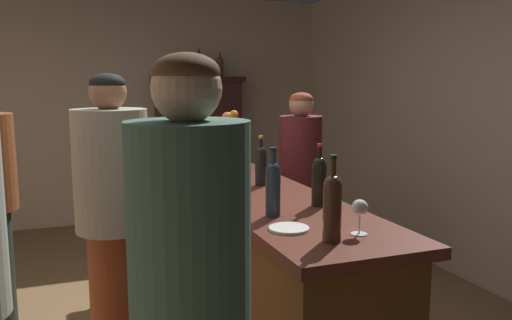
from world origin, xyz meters
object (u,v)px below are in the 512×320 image
object	(u,v)px
wine_glass_front	(360,209)
flower_arrangement	(227,142)
display_bottle_left	(176,65)
patron_in_navy	(113,219)
display_bottle_midleft	(199,64)
display_bottle_center	(220,66)
wine_bottle_pinot	(224,141)
wine_bottle_riesling	(261,164)
wine_bottle_chardonnay	(319,179)
wine_bottle_merlot	(332,205)
display_cabinet	(199,146)
wine_glass_rear	(183,151)
cheese_plate	(289,228)
wine_bottle_syrah	(199,140)
bar_counter	(244,262)
bartender	(300,180)
patron_by_cabinet	(191,313)
wine_glass_mid	(215,167)
wine_bottle_rose	(273,186)

from	to	relation	value
wine_glass_front	flower_arrangement	bearing A→B (deg)	90.69
flower_arrangement	wine_glass_front	bearing A→B (deg)	-89.31
display_bottle_left	patron_in_navy	size ratio (longest dim) A/B	0.17
display_bottle_midleft	display_bottle_center	world-z (taller)	display_bottle_midleft
wine_bottle_pinot	display_bottle_left	distance (m)	2.17
wine_bottle_pinot	wine_bottle_riesling	bearing A→B (deg)	-95.21
patron_in_navy	display_bottle_center	bearing A→B (deg)	66.88
wine_bottle_pinot	display_bottle_center	world-z (taller)	display_bottle_center
wine_bottle_chardonnay	wine_bottle_pinot	distance (m)	1.67
wine_bottle_merlot	display_bottle_midleft	size ratio (longest dim) A/B	1.09
display_cabinet	wine_glass_rear	distance (m)	2.27
cheese_plate	display_bottle_center	size ratio (longest dim) A/B	0.58
display_bottle_left	wine_bottle_pinot	bearing A→B (deg)	-92.08
wine_bottle_syrah	wine_glass_rear	distance (m)	0.40
bar_counter	wine_glass_rear	world-z (taller)	wine_glass_rear
wine_bottle_merlot	cheese_plate	xyz separation A→B (m)	(-0.09, 0.21, -0.14)
wine_bottle_chardonnay	bartender	size ratio (longest dim) A/B	0.20
wine_bottle_chardonnay	cheese_plate	distance (m)	0.49
wine_bottle_riesling	patron_by_cabinet	bearing A→B (deg)	-118.84
wine_bottle_syrah	bartender	bearing A→B (deg)	-32.86
wine_bottle_chardonnay	cheese_plate	xyz separation A→B (m)	(-0.32, -0.34, -0.13)
wine_bottle_pinot	wine_bottle_merlot	bearing A→B (deg)	-96.20
wine_bottle_merlot	wine_glass_mid	bearing A→B (deg)	94.34
wine_glass_front	wine_glass_rear	world-z (taller)	wine_glass_front
display_cabinet	wine_bottle_syrah	world-z (taller)	display_cabinet
wine_bottle_riesling	wine_glass_front	xyz separation A→B (m)	(0.01, -1.10, -0.03)
wine_bottle_chardonnay	wine_bottle_riesling	xyz separation A→B (m)	(-0.09, 0.59, -0.01)
cheese_plate	wine_bottle_syrah	bearing A→B (deg)	85.03
display_bottle_left	bartender	distance (m)	2.53
wine_bottle_merlot	wine_bottle_chardonnay	bearing A→B (deg)	67.41
wine_glass_rear	flower_arrangement	world-z (taller)	flower_arrangement
wine_glass_rear	bartender	distance (m)	0.98
wine_bottle_riesling	bartender	xyz separation A→B (m)	(0.68, 0.86, -0.30)
wine_bottle_syrah	wine_bottle_merlot	world-z (taller)	wine_bottle_merlot
wine_bottle_syrah	wine_glass_rear	size ratio (longest dim) A/B	2.08
patron_by_cabinet	patron_in_navy	world-z (taller)	patron_by_cabinet
display_bottle_midleft	bar_counter	bearing A→B (deg)	-99.62
cheese_plate	display_bottle_midleft	world-z (taller)	display_bottle_midleft
display_cabinet	wine_bottle_pinot	bearing A→B (deg)	-99.16
wine_bottle_riesling	cheese_plate	distance (m)	0.97
display_cabinet	wine_bottle_chardonnay	world-z (taller)	display_cabinet
wine_bottle_merlot	flower_arrangement	bearing A→B (deg)	85.74
wine_bottle_pinot	cheese_plate	size ratio (longest dim) A/B	1.82
wine_bottle_merlot	display_bottle_left	bearing A→B (deg)	85.78
wine_glass_rear	flower_arrangement	xyz separation A→B (m)	(0.24, -0.35, 0.10)
wine_bottle_riesling	wine_bottle_rose	distance (m)	0.73
wine_bottle_pinot	wine_glass_mid	bearing A→B (deg)	-110.49
wine_bottle_merlot	flower_arrangement	distance (m)	1.78
cheese_plate	display_bottle_left	xyz separation A→B (m)	(0.41, 4.07, 0.80)
wine_glass_mid	patron_in_navy	size ratio (longest dim) A/B	0.09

